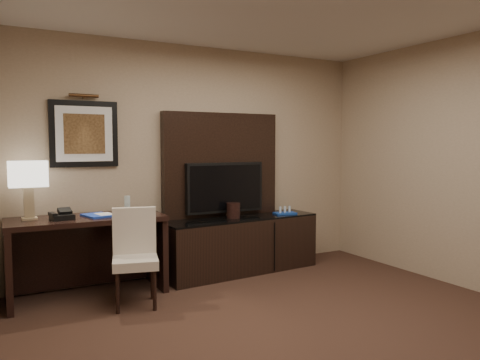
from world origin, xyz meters
TOP-DOWN VIEW (x-y plane):
  - floor at (0.00, 0.00)m, footprint 4.50×5.00m
  - wall_back at (0.00, 2.50)m, footprint 4.50×0.01m
  - desk at (-1.36, 2.15)m, footprint 1.53×0.69m
  - credenza at (0.44, 2.20)m, footprint 1.96×0.66m
  - tv_wall_panel at (0.30, 2.44)m, footprint 1.50×0.12m
  - tv at (0.30, 2.34)m, footprint 1.00×0.08m
  - artwork at (-1.30, 2.48)m, footprint 0.70×0.04m
  - picture_light at (-1.30, 2.44)m, footprint 0.04×0.04m
  - desk_chair at (-1.02, 1.62)m, footprint 0.52×0.57m
  - table_lamp at (-1.88, 2.25)m, footprint 0.39×0.29m
  - desk_phone at (-1.60, 2.10)m, footprint 0.23×0.21m
  - blue_folder at (-1.25, 2.14)m, footprint 0.30×0.36m
  - book at (-1.26, 2.13)m, footprint 0.16×0.04m
  - water_bottle at (-0.92, 2.22)m, footprint 0.08×0.08m
  - ice_bucket at (0.34, 2.19)m, footprint 0.18×0.18m
  - minibar_tray at (1.05, 2.15)m, footprint 0.30×0.21m

SIDE VIEW (x-z plane):
  - floor at x=0.00m, z-range -0.01..0.00m
  - credenza at x=0.44m, z-range 0.00..0.67m
  - desk at x=-1.36m, z-range 0.00..0.81m
  - desk_chair at x=-1.02m, z-range 0.00..0.87m
  - minibar_tray at x=1.05m, z-range 0.67..0.76m
  - ice_bucket at x=0.34m, z-range 0.67..0.85m
  - blue_folder at x=-1.25m, z-range 0.81..0.83m
  - desk_phone at x=-1.60m, z-range 0.81..0.91m
  - water_bottle at x=-0.92m, z-range 0.81..0.99m
  - book at x=-1.26m, z-range 0.81..1.03m
  - tv at x=0.30m, z-range 0.72..1.32m
  - table_lamp at x=-1.88m, z-range 0.81..1.37m
  - tv_wall_panel at x=0.30m, z-range 0.62..1.92m
  - wall_back at x=0.00m, z-range 0.00..2.70m
  - artwork at x=-1.30m, z-range 1.30..2.00m
  - picture_light at x=-1.30m, z-range 1.90..2.20m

